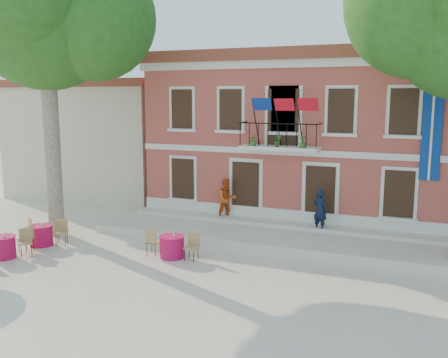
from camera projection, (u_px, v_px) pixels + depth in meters
ground at (171, 268)px, 16.30m from camera, size 90.00×90.00×0.00m
main_building at (306, 133)px, 24.01m from camera, size 13.50×9.59×7.50m
neighbor_west at (118, 136)px, 29.38m from camera, size 9.40×9.40×6.40m
terrace at (270, 236)px, 19.52m from camera, size 14.00×3.40×0.30m
plane_tree_west at (45, 12)px, 18.89m from camera, size 5.98×5.98×11.75m
pedestrian_navy at (320, 210)px, 19.51m from camera, size 0.72×0.60×1.68m
pedestrian_orange at (227, 199)px, 21.35m from camera, size 1.09×1.09×1.78m
cafe_table_0 at (3, 246)px, 17.28m from camera, size 1.65×1.66×0.95m
cafe_table_3 at (41, 234)px, 18.75m from camera, size 1.87×1.65×0.95m
cafe_table_4 at (172, 246)px, 17.35m from camera, size 1.92×0.90×0.95m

